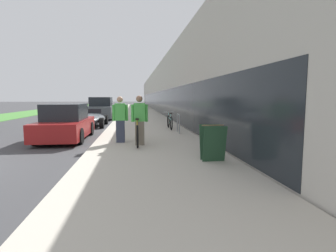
% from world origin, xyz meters
% --- Properties ---
extents(sidewalk_slab, '(4.00, 70.00, 0.13)m').
position_xyz_m(sidewalk_slab, '(5.75, 21.00, 0.06)').
color(sidewalk_slab, '#BCB5A5').
rests_on(sidewalk_slab, ground).
extents(storefront_facade, '(10.01, 70.00, 5.22)m').
position_xyz_m(storefront_facade, '(12.78, 29.00, 2.60)').
color(storefront_facade, '#BCB7AD').
rests_on(storefront_facade, ground).
extents(lawn_strip, '(4.33, 70.00, 0.03)m').
position_xyz_m(lawn_strip, '(-6.32, 25.00, 0.01)').
color(lawn_strip, '#478438').
rests_on(lawn_strip, ground).
extents(tandem_bicycle, '(0.52, 2.52, 0.91)m').
position_xyz_m(tandem_bicycle, '(5.26, 2.73, 0.51)').
color(tandem_bicycle, black).
rests_on(tandem_bicycle, sidewalk_slab).
extents(person_rider, '(0.55, 0.22, 1.63)m').
position_xyz_m(person_rider, '(5.35, 2.41, 0.95)').
color(person_rider, '#756B5B').
rests_on(person_rider, sidewalk_slab).
extents(person_bystander, '(0.55, 0.21, 1.61)m').
position_xyz_m(person_bystander, '(4.69, 3.00, 0.94)').
color(person_bystander, '#33384C').
rests_on(person_bystander, sidewalk_slab).
extents(bike_rack_hoop, '(0.05, 0.60, 0.84)m').
position_xyz_m(bike_rack_hoop, '(7.11, 5.17, 0.64)').
color(bike_rack_hoop, gray).
rests_on(bike_rack_hoop, sidewalk_slab).
extents(cruiser_bike_nearest, '(0.52, 1.74, 0.84)m').
position_xyz_m(cruiser_bike_nearest, '(6.93, 6.69, 0.49)').
color(cruiser_bike_nearest, black).
rests_on(cruiser_bike_nearest, sidewalk_slab).
extents(sandwich_board_sign, '(0.56, 0.56, 0.90)m').
position_xyz_m(sandwich_board_sign, '(7.10, -0.01, 0.58)').
color(sandwich_board_sign, '#23472D').
rests_on(sandwich_board_sign, sidewalk_slab).
extents(parked_sedan_curbside, '(1.74, 4.00, 1.44)m').
position_xyz_m(parked_sedan_curbside, '(2.43, 4.69, 0.65)').
color(parked_sedan_curbside, maroon).
rests_on(parked_sedan_curbside, ground).
extents(vintage_roadster_curbside, '(1.90, 3.94, 1.00)m').
position_xyz_m(vintage_roadster_curbside, '(2.54, 9.65, 0.44)').
color(vintage_roadster_curbside, '#4C5156').
rests_on(vintage_roadster_curbside, ground).
extents(parked_sedan_far, '(1.94, 4.11, 1.73)m').
position_xyz_m(parked_sedan_far, '(2.61, 14.88, 0.77)').
color(parked_sedan_far, '#4C5156').
rests_on(parked_sedan_far, ground).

